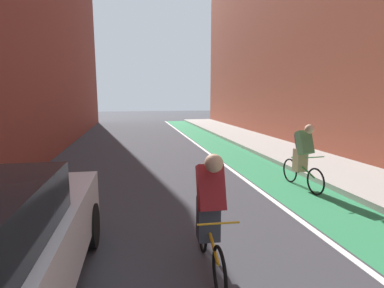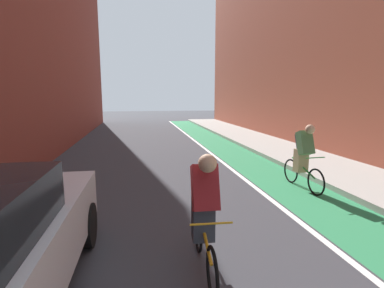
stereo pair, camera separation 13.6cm
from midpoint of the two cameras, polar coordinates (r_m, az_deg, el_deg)
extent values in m
plane|color=#38383D|center=(7.51, -2.47, -8.09)|extent=(76.74, 76.74, 0.00)
cube|color=#2D8451|center=(10.11, 11.84, -3.73)|extent=(1.60, 34.88, 0.00)
cube|color=white|center=(9.81, 6.96, -4.00)|extent=(0.12, 34.88, 0.00)
cube|color=#A8A59E|center=(11.03, 21.79, -2.75)|extent=(2.51, 34.88, 0.14)
cube|color=#9E4C38|center=(14.22, 27.58, 21.12)|extent=(2.40, 30.88, 10.81)
cylinder|color=black|center=(4.80, -19.06, -14.72)|extent=(0.23, 0.66, 0.66)
torus|color=black|center=(3.56, 5.15, -23.78)|extent=(0.07, 0.61, 0.60)
torus|color=black|center=(4.46, 2.10, -16.51)|extent=(0.07, 0.61, 0.60)
cylinder|color=gold|center=(3.89, 3.45, -16.91)|extent=(0.09, 0.96, 0.33)
cylinder|color=gold|center=(4.02, 2.96, -14.75)|extent=(0.04, 0.12, 0.55)
cylinder|color=gold|center=(3.36, 4.99, -15.16)|extent=(0.48, 0.05, 0.02)
cube|color=#333842|center=(3.93, 3.18, -14.28)|extent=(0.29, 0.25, 0.56)
cube|color=maroon|center=(3.64, 3.62, -8.44)|extent=(0.34, 0.42, 0.60)
sphere|color=tan|center=(3.41, 4.18, -3.77)|extent=(0.22, 0.22, 0.22)
torus|color=black|center=(7.31, 23.43, -6.81)|extent=(0.06, 0.63, 0.62)
torus|color=black|center=(8.14, 19.09, -4.94)|extent=(0.06, 0.63, 0.62)
cylinder|color=#338C3F|center=(7.67, 21.23, -4.24)|extent=(0.08, 0.96, 0.33)
cylinder|color=#338C3F|center=(7.80, 20.52, -3.38)|extent=(0.04, 0.12, 0.55)
cylinder|color=#338C3F|center=(7.24, 23.34, -2.47)|extent=(0.48, 0.04, 0.02)
cube|color=tan|center=(7.72, 20.86, -2.99)|extent=(0.29, 0.25, 0.56)
cube|color=#4C7247|center=(7.54, 21.60, 0.24)|extent=(0.34, 0.41, 0.60)
sphere|color=tan|center=(7.37, 22.44, 2.66)|extent=(0.22, 0.22, 0.22)
cube|color=#333842|center=(7.63, 21.09, 0.53)|extent=(0.27, 0.28, 0.39)
camera|label=1|loc=(0.07, -89.46, 0.09)|focal=27.47mm
camera|label=2|loc=(0.07, 90.54, -0.09)|focal=27.47mm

